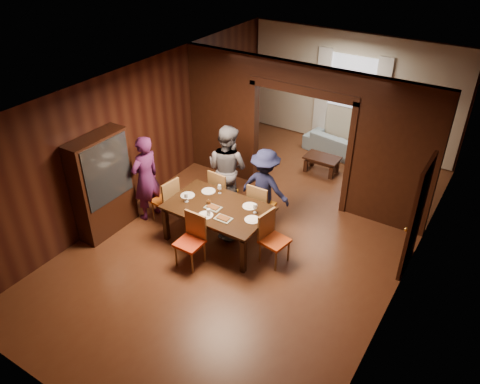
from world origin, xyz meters
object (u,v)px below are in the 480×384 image
Objects in this scene: sofa at (341,145)px; chair_right at (275,239)px; coffee_table at (322,164)px; dining_table at (219,224)px; chair_near at (189,242)px; chair_far_l at (223,190)px; chair_left at (165,199)px; person_grey at (227,168)px; chair_far_r at (262,204)px; hutch at (103,185)px; person_purple at (146,178)px; person_navy at (265,187)px.

sofa is 4.52m from chair_right.
sofa is at bearing 87.36° from coffee_table.
dining_table is 0.83m from chair_near.
dining_table is 1.93× the size of chair_far_l.
person_grey is at bearing 149.38° from chair_left.
person_grey is at bearing -11.09° from chair_far_r.
hutch reaches higher than chair_far_r.
chair_far_l is 1.00× the size of chair_near.
person_purple reaches higher than chair_left.
dining_table is at bearing 99.41° from person_purple.
chair_left and chair_far_r have the same top height.
chair_left is 1.47m from chair_near.
chair_far_r is 0.48× the size of hutch.
hutch is at bearing -178.93° from chair_near.
hutch is (-1.98, -0.02, 0.52)m from chair_near.
chair_right is 3.36m from hutch.
chair_right is 1.12m from chair_far_r.
person_grey is 1.92× the size of chair_near.
chair_far_l is 0.92m from chair_far_r.
chair_far_l is at bearing 104.88° from chair_near.
chair_left is at bearing 101.08° from chair_right.
coffee_table is 2.79m from chair_far_l.
chair_far_r is at bearing -176.66° from chair_far_l.
person_navy is 1.17m from dining_table.
chair_right is at bearing 151.49° from person_grey.
chair_right is (2.83, 0.12, -0.41)m from person_purple.
chair_near is at bearing 92.48° from sofa.
person_navy is at bearing -80.07° from chair_far_r.
dining_table is (0.48, -1.03, -0.55)m from person_grey.
chair_far_r is at bearing 63.56° from dining_table.
chair_left is at bearing 53.35° from chair_far_l.
chair_far_l is at bearing 48.38° from hutch.
hutch reaches higher than chair_left.
person_navy reaches higher than sofa.
hutch is (-2.42, -1.87, 0.21)m from person_navy.
chair_left is 1.92m from chair_far_r.
person_grey reaches higher than person_navy.
hutch reaches higher than coffee_table.
chair_near is at bearing 109.13° from chair_far_l.
coffee_table is 0.82× the size of chair_left.
person_navy reaches higher than dining_table.
chair_right reaches higher than dining_table.
chair_near is 2.04m from hutch.
hutch is at bearing 115.34° from chair_right.
chair_right is at bearing 34.94° from chair_near.
chair_right is at bearing 157.32° from chair_far_l.
hutch reaches higher than chair_near.
chair_near is at bearing -93.26° from dining_table.
chair_near is at bearing 105.76° from person_grey.
hutch reaches higher than dining_table.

